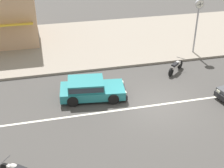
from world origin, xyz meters
TOP-DOWN VIEW (x-y plane):
  - ground_plane at (0.00, 0.00)m, footprint 160.00×160.00m
  - lane_centre_stripe at (0.00, 0.00)m, footprint 50.40×0.14m
  - kerb_strip at (0.00, 9.81)m, footprint 68.00×10.00m
  - hatchback_teal_1 at (-3.37, 1.63)m, footprint 3.82×2.16m
  - motorcycle_2 at (2.56, 3.42)m, footprint 1.49×1.28m
  - street_clock at (5.00, 5.89)m, footprint 0.61×0.22m
  - shopfront_mid_block at (-8.40, 11.90)m, footprint 5.16×6.16m

SIDE VIEW (x-z plane):
  - ground_plane at x=0.00m, z-range 0.00..0.00m
  - lane_centre_stripe at x=0.00m, z-range 0.00..0.01m
  - kerb_strip at x=0.00m, z-range 0.00..0.15m
  - motorcycle_2 at x=2.56m, z-range 0.02..0.82m
  - hatchback_teal_1 at x=-3.37m, z-range 0.04..1.14m
  - shopfront_mid_block at x=-8.40m, z-range 0.16..5.21m
  - street_clock at x=5.00m, z-range 1.03..4.84m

